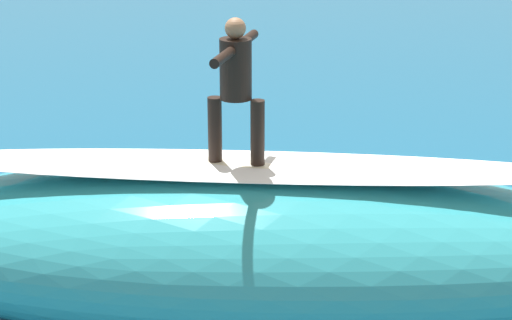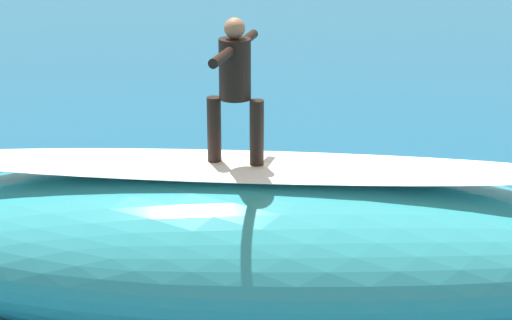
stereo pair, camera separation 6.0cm
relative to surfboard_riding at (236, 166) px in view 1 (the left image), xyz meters
The scene contains 9 objects.
ground_plane 3.18m from the surfboard_riding, 111.32° to the right, with size 120.00×120.00×0.00m, color #145175.
wave_crest 1.02m from the surfboard_riding, behind, with size 9.29×3.17×1.94m, color teal.
wave_foam_lip 0.13m from the surfboard_riding, behind, with size 7.90×1.11×0.08m, color white.
surfboard_riding is the anchor object (origin of this frame).
surfer_riding 1.01m from the surfboard_riding, ahead, with size 0.66×1.57×1.66m.
surfboard_paddling 3.95m from the surfboard_riding, 83.48° to the right, with size 2.25×0.58×0.09m, color #33B2D1.
surfer_paddling 3.76m from the surfboard_riding, 82.42° to the right, with size 0.83×1.70×0.32m.
foam_patch_near 2.63m from the surfboard_riding, 14.81° to the right, with size 0.88×0.77×0.15m, color white.
foam_patch_far 3.47m from the surfboard_riding, ahead, with size 0.67×0.61×0.12m, color white.
Camera 1 is at (-1.75, 12.02, 5.56)m, focal length 65.68 mm.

